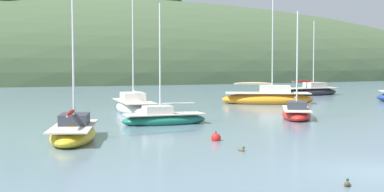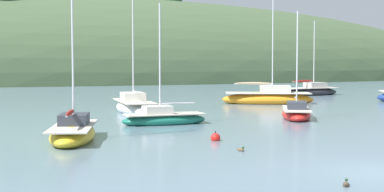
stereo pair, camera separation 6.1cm
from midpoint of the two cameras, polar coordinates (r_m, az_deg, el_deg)
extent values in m
plane|color=slate|center=(19.65, 17.96, -7.10)|extent=(400.00, 400.00, 0.00)
ellipsoid|color=#425638|center=(94.92, -10.75, 1.45)|extent=(150.00, 36.00, 27.04)
ellipsoid|color=#1E4723|center=(100.21, -2.55, 8.94)|extent=(5.53, 5.03, 5.03)
ellipsoid|color=white|center=(39.19, -5.78, -1.20)|extent=(2.34, 6.55, 1.04)
cube|color=beige|center=(39.15, -5.78, -0.52)|extent=(2.15, 6.02, 0.06)
cube|color=silver|center=(39.64, -5.92, -0.06)|extent=(1.48, 2.11, 0.56)
cylinder|color=silver|center=(39.39, -5.91, 5.85)|extent=(0.09, 0.09, 8.71)
cylinder|color=silver|center=(38.09, -5.50, 0.40)|extent=(0.12, 2.73, 0.07)
ellipsoid|color=red|center=(35.65, 10.22, -1.83)|extent=(3.65, 5.26, 0.80)
cube|color=beige|center=(35.62, 10.23, -1.25)|extent=(3.36, 4.84, 0.06)
cube|color=#333842|center=(35.20, 10.27, -0.92)|extent=(1.68, 1.92, 0.48)
cylinder|color=silver|center=(35.24, 10.30, 3.49)|extent=(0.09, 0.09, 5.89)
cylinder|color=silver|center=(36.37, 10.17, -0.20)|extent=(0.95, 1.94, 0.07)
ellipsoid|color=orange|center=(47.03, 7.43, -0.35)|extent=(7.79, 4.89, 1.18)
cube|color=beige|center=(46.99, 7.44, 0.30)|extent=(7.16, 4.50, 0.06)
cube|color=silver|center=(47.03, 8.16, 0.67)|extent=(2.78, 2.34, 0.61)
cylinder|color=silver|center=(46.97, 7.93, 5.75)|extent=(0.09, 0.09, 8.94)
cylinder|color=silver|center=(46.87, 6.01, 1.20)|extent=(2.93, 1.13, 0.07)
ellipsoid|color=tan|center=(46.87, 6.01, 1.26)|extent=(2.86, 1.21, 0.20)
ellipsoid|color=gold|center=(26.07, -11.71, -3.82)|extent=(3.10, 5.86, 0.89)
cube|color=beige|center=(26.02, -11.72, -2.94)|extent=(2.85, 5.39, 0.06)
cube|color=#333842|center=(26.43, -11.61, -2.28)|extent=(1.60, 2.02, 0.51)
cylinder|color=silver|center=(26.13, -11.75, 5.22)|extent=(0.09, 0.09, 7.40)
cylinder|color=silver|center=(25.07, -11.99, -1.74)|extent=(0.59, 2.30, 0.07)
ellipsoid|color=maroon|center=(25.07, -11.99, -1.63)|extent=(0.70, 2.24, 0.20)
ellipsoid|color=#196B56|center=(31.99, -2.80, -2.42)|extent=(4.88, 1.84, 0.77)
cube|color=beige|center=(31.95, -2.80, -1.80)|extent=(4.49, 1.69, 0.06)
cube|color=silver|center=(31.82, -3.47, -1.40)|extent=(1.58, 1.13, 0.47)
cylinder|color=silver|center=(31.74, -3.24, 3.68)|extent=(0.09, 0.09, 6.10)
cylinder|color=silver|center=(32.14, -1.49, -0.71)|extent=(2.02, 0.16, 0.07)
ellipsoid|color=#232328|center=(58.61, 11.62, 0.35)|extent=(6.41, 3.01, 0.99)
cube|color=beige|center=(58.58, 11.62, 0.78)|extent=(5.90, 2.77, 0.06)
cube|color=beige|center=(58.88, 12.01, 1.06)|extent=(2.16, 1.65, 0.55)
cylinder|color=silver|center=(58.70, 11.90, 4.03)|extent=(0.09, 0.09, 6.66)
cylinder|color=silver|center=(57.95, 10.86, 1.42)|extent=(2.57, 0.46, 0.07)
ellipsoid|color=maroon|center=(57.95, 10.86, 1.47)|extent=(2.49, 0.57, 0.20)
sphere|color=red|center=(25.59, 2.31, -4.16)|extent=(0.44, 0.44, 0.44)
cylinder|color=black|center=(25.56, 2.31, -3.56)|extent=(0.04, 0.04, 0.10)
ellipsoid|color=brown|center=(22.83, 4.82, -5.33)|extent=(0.27, 0.38, 0.16)
sphere|color=#1E4723|center=(22.71, 5.05, -5.09)|extent=(0.09, 0.09, 0.09)
cone|color=gold|center=(22.66, 5.16, -5.13)|extent=(0.05, 0.05, 0.04)
cone|color=brown|center=(22.94, 4.57, -5.20)|extent=(0.09, 0.09, 0.08)
ellipsoid|color=#473828|center=(17.16, 14.99, -8.46)|extent=(0.34, 0.38, 0.16)
sphere|color=#1E4723|center=(17.28, 15.01, -8.00)|extent=(0.09, 0.09, 0.09)
cone|color=gold|center=(17.35, 15.02, -7.97)|extent=(0.06, 0.06, 0.04)
cone|color=#473828|center=(17.01, 14.97, -8.46)|extent=(0.10, 0.10, 0.08)
camera|label=1|loc=(0.03, -90.05, 0.00)|focal=53.98mm
camera|label=2|loc=(0.03, 89.95, 0.00)|focal=53.98mm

